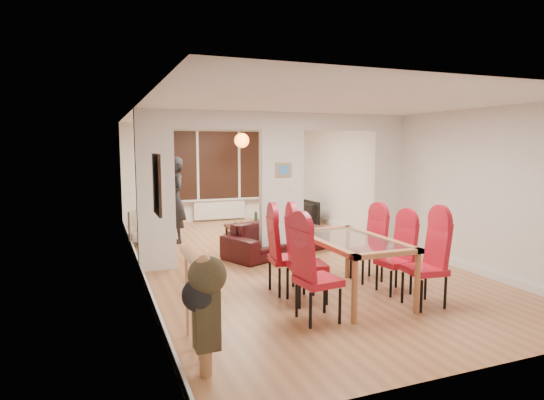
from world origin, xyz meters
TOP-DOWN VIEW (x-y plane):
  - floor at (0.00, 0.00)m, footprint 5.00×9.00m
  - room_walls at (0.00, 0.00)m, footprint 5.00×9.00m
  - divider_wall at (0.00, 0.00)m, footprint 5.00×0.18m
  - bay_window_blinds at (0.00, 4.44)m, footprint 3.00×0.08m
  - radiator at (0.00, 4.40)m, footprint 1.40×0.08m
  - pendant_light at (0.30, 3.30)m, footprint 0.36×0.36m
  - stair_newel at (-2.25, -3.20)m, footprint 0.40×1.20m
  - wall_poster at (-2.47, -2.40)m, footprint 0.04×0.52m
  - pillar_photo at (0.00, -0.10)m, footprint 0.30×0.03m
  - dining_table at (0.03, -2.34)m, footprint 0.97×1.72m
  - dining_chair_la at (-0.75, -2.92)m, footprint 0.50×0.50m
  - dining_chair_lb at (-0.60, -2.30)m, footprint 0.53×0.53m
  - dining_chair_lc at (-0.68, -1.84)m, footprint 0.49×0.49m
  - dining_chair_ra at (0.72, -2.97)m, footprint 0.49×0.49m
  - dining_chair_rb at (0.70, -2.39)m, footprint 0.46×0.46m
  - dining_chair_rc at (0.65, -1.76)m, footprint 0.47×0.47m
  - sofa at (0.04, 0.30)m, footprint 2.27×1.58m
  - armchair at (-1.99, 2.03)m, footprint 1.11×1.12m
  - person at (-1.58, 2.00)m, footprint 0.71×0.53m
  - television at (2.00, 3.18)m, footprint 1.05×0.19m
  - coffee_table at (0.12, 2.27)m, footprint 1.09×0.67m
  - bottle at (0.33, 2.36)m, footprint 0.07×0.07m
  - bowl at (-0.11, 2.31)m, footprint 0.20×0.20m
  - shoes at (0.12, -0.29)m, footprint 0.22×0.24m

SIDE VIEW (x-z plane):
  - floor at x=0.00m, z-range -0.01..0.01m
  - shoes at x=0.12m, z-range 0.00..0.09m
  - coffee_table at x=0.12m, z-range 0.00..0.23m
  - bowl at x=-0.11m, z-range 0.23..0.28m
  - radiator at x=0.00m, z-range 0.05..0.55m
  - television at x=2.00m, z-range 0.00..0.60m
  - sofa at x=0.04m, z-range 0.00..0.62m
  - armchair at x=-1.99m, z-range 0.00..0.74m
  - bottle at x=0.33m, z-range 0.23..0.51m
  - dining_table at x=0.03m, z-range 0.00..0.81m
  - dining_chair_rb at x=0.70m, z-range 0.00..1.01m
  - dining_chair_rc at x=0.65m, z-range 0.00..1.03m
  - stair_newel at x=-2.25m, z-range 0.00..1.10m
  - dining_chair_lc at x=-0.68m, z-range 0.00..1.10m
  - dining_chair_ra at x=0.72m, z-range 0.00..1.12m
  - dining_chair_la at x=-0.75m, z-range 0.00..1.13m
  - dining_chair_lb at x=-0.60m, z-range 0.00..1.15m
  - person at x=-1.58m, z-range 0.00..1.79m
  - room_walls at x=0.00m, z-range 0.00..2.60m
  - divider_wall at x=0.00m, z-range 0.00..2.60m
  - bay_window_blinds at x=0.00m, z-range 0.60..2.40m
  - wall_poster at x=-2.47m, z-range 1.27..1.94m
  - pillar_photo at x=0.00m, z-range 1.48..1.73m
  - pendant_light at x=0.30m, z-range 1.97..2.33m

